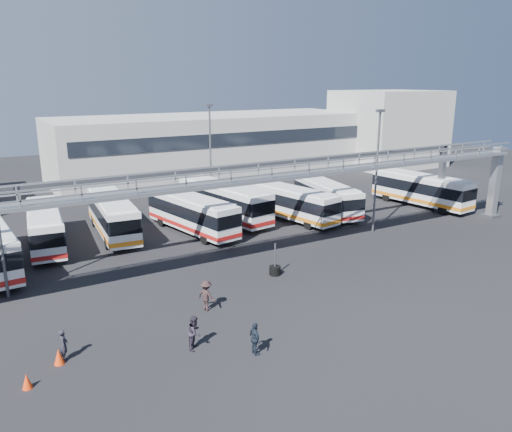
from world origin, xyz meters
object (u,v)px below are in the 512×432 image
bus_5 (224,200)px  cone_left (27,381)px  bus_4 (192,212)px  cone_right (59,356)px  light_pole_back (210,150)px  tire_stack (275,270)px  bus_7 (327,196)px  bus_3 (112,214)px  bus_2 (45,226)px  light_pole_mid (377,165)px  bus_6 (291,202)px  pedestrian_b (195,332)px  pedestrian_c (206,296)px  pedestrian_d (255,339)px  bus_9 (421,189)px  pedestrian_a (64,345)px

bus_5 → cone_left: 26.84m
bus_4 → cone_right: size_ratio=14.27×
light_pole_back → tire_stack: (-4.43, -19.04, -5.36)m
cone_left → bus_7: bearing=29.8°
bus_5 → light_pole_back: bearing=67.3°
bus_3 → bus_2: bearing=-170.6°
light_pole_mid → bus_6: light_pole_mid is taller
bus_5 → bus_7: bearing=-24.9°
bus_6 → pedestrian_b: bus_6 is taller
cone_right → bus_4: bearing=49.7°
pedestrian_c → pedestrian_d: bearing=152.0°
bus_4 → cone_left: size_ratio=15.91×
bus_2 → tire_stack: 18.36m
light_pole_mid → bus_9: light_pole_mid is taller
cone_left → bus_2: bearing=79.4°
bus_4 → bus_9: bearing=-18.2°
bus_2 → pedestrian_d: size_ratio=6.38×
bus_6 → pedestrian_d: bearing=-138.6°
bus_2 → bus_3: bus_3 is taller
light_pole_back → pedestrian_d: (-10.57, -26.95, -4.92)m
bus_3 → tire_stack: 15.79m
bus_9 → pedestrian_b: bus_9 is taller
bus_2 → pedestrian_d: bus_2 is taller
bus_7 → bus_9: size_ratio=0.94×
light_pole_back → cone_right: bearing=-128.8°
bus_6 → pedestrian_a: size_ratio=6.79×
light_pole_mid → bus_2: size_ratio=0.99×
bus_5 → cone_right: (-17.35, -17.77, -1.52)m
cone_left → bus_4: bearing=49.0°
bus_4 → pedestrian_c: size_ratio=6.07×
bus_5 → tire_stack: (-3.14, -13.65, -1.52)m
bus_9 → pedestrian_c: (-29.02, -10.85, -0.92)m
bus_6 → pedestrian_b: bearing=-145.7°
bus_2 → bus_5: (15.26, -0.07, 0.19)m
cone_right → bus_6: bearing=33.1°
bus_2 → light_pole_mid: bearing=-15.6°
pedestrian_c → tire_stack: 6.63m
bus_5 → cone_left: (-18.83, -19.06, -1.56)m
bus_3 → cone_right: bearing=-107.1°
bus_9 → pedestrian_b: bearing=-161.3°
pedestrian_d → cone_right: (-8.08, 3.79, -0.44)m
pedestrian_a → light_pole_mid: bearing=-59.3°
pedestrian_b → cone_left: 7.41m
bus_4 → tire_stack: size_ratio=4.90×
pedestrian_d → tire_stack: bearing=-34.3°
light_pole_mid → pedestrian_b: bearing=-154.2°
pedestrian_b → bus_9: bearing=-20.7°
pedestrian_a → pedestrian_b: size_ratio=0.91×
bus_9 → bus_3: bearing=163.1°
bus_4 → pedestrian_d: bus_4 is taller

